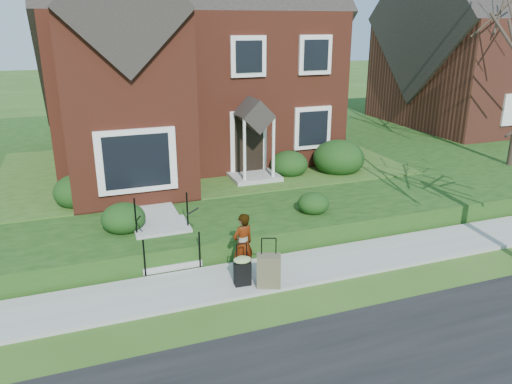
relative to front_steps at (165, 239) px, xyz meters
name	(u,v)px	position (x,y,z in m)	size (l,w,h in m)	color
ground	(285,272)	(2.50, -1.84, -0.47)	(120.00, 120.00, 0.00)	#2D5119
sidewalk	(285,271)	(2.50, -1.84, -0.43)	(60.00, 1.60, 0.08)	#9E9B93
terrace	(271,146)	(6.50, 9.06, -0.17)	(44.00, 20.00, 0.60)	#1A3A10
walkway	(146,195)	(0.00, 3.16, 0.16)	(1.20, 6.00, 0.06)	#9E9B93
main_house	(180,33)	(2.29, 7.76, 4.79)	(10.40, 10.20, 9.40)	maroon
neighbour_house	(491,31)	(18.50, 9.16, 4.77)	(9.40, 8.00, 9.20)	brown
front_steps	(165,239)	(0.00, 0.00, 0.00)	(1.40, 2.02, 1.50)	#9E9B93
foundation_shrubs	(254,170)	(3.47, 2.99, 0.65)	(10.36, 4.68, 1.27)	#173610
woman	(243,244)	(1.51, -1.67, 0.35)	(0.54, 0.36, 1.49)	#999999
suitcase_black	(242,269)	(1.32, -2.17, -0.01)	(0.43, 0.36, 0.99)	black
suitcase_olive	(269,271)	(1.84, -2.44, -0.01)	(0.59, 0.46, 1.14)	brown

